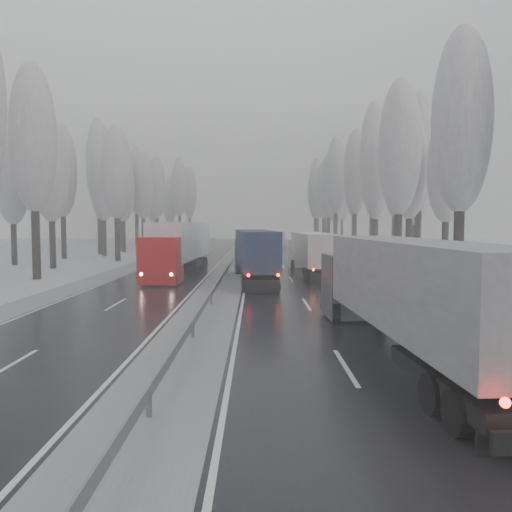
{
  "coord_description": "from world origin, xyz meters",
  "views": [
    {
      "loc": [
        2.47,
        -15.22,
        4.49
      ],
      "look_at": [
        2.46,
        19.51,
        2.2
      ],
      "focal_mm": 35.0,
      "sensor_mm": 36.0,
      "label": 1
    }
  ],
  "objects_px": {
    "truck_cream_box": "(310,250)",
    "truck_red_white": "(179,245)",
    "truck_red_red": "(185,242)",
    "box_truck_distant": "(276,239)",
    "truck_blue_box": "(254,252)",
    "truck_grey_tarp": "(403,289)"
  },
  "relations": [
    {
      "from": "truck_grey_tarp",
      "to": "truck_cream_box",
      "type": "bearing_deg",
      "value": 87.03
    },
    {
      "from": "truck_blue_box",
      "to": "truck_cream_box",
      "type": "distance_m",
      "value": 6.7
    },
    {
      "from": "truck_red_red",
      "to": "box_truck_distant",
      "type": "bearing_deg",
      "value": 72.89
    },
    {
      "from": "truck_red_white",
      "to": "truck_grey_tarp",
      "type": "bearing_deg",
      "value": -63.85
    },
    {
      "from": "box_truck_distant",
      "to": "truck_red_red",
      "type": "distance_m",
      "value": 44.28
    },
    {
      "from": "truck_grey_tarp",
      "to": "truck_red_white",
      "type": "bearing_deg",
      "value": 110.22
    },
    {
      "from": "truck_cream_box",
      "to": "box_truck_distant",
      "type": "xyz_separation_m",
      "value": [
        -0.52,
        58.0,
        -0.75
      ]
    },
    {
      "from": "truck_grey_tarp",
      "to": "truck_red_red",
      "type": "relative_size",
      "value": 1.02
    },
    {
      "from": "truck_cream_box",
      "to": "box_truck_distant",
      "type": "height_order",
      "value": "truck_cream_box"
    },
    {
      "from": "truck_cream_box",
      "to": "truck_red_red",
      "type": "bearing_deg",
      "value": 127.94
    },
    {
      "from": "truck_red_white",
      "to": "box_truck_distant",
      "type": "bearing_deg",
      "value": 82.02
    },
    {
      "from": "truck_blue_box",
      "to": "truck_red_red",
      "type": "xyz_separation_m",
      "value": [
        -8.14,
        20.17,
        -0.05
      ]
    },
    {
      "from": "box_truck_distant",
      "to": "truck_blue_box",
      "type": "bearing_deg",
      "value": -101.81
    },
    {
      "from": "truck_grey_tarp",
      "to": "truck_blue_box",
      "type": "xyz_separation_m",
      "value": [
        -5.04,
        21.74,
        -0.0
      ]
    },
    {
      "from": "truck_grey_tarp",
      "to": "box_truck_distant",
      "type": "relative_size",
      "value": 2.05
    },
    {
      "from": "truck_red_white",
      "to": "truck_red_red",
      "type": "distance_m",
      "value": 15.86
    },
    {
      "from": "truck_grey_tarp",
      "to": "truck_red_white",
      "type": "distance_m",
      "value": 28.56
    },
    {
      "from": "truck_cream_box",
      "to": "truck_blue_box",
      "type": "bearing_deg",
      "value": -137.77
    },
    {
      "from": "truck_grey_tarp",
      "to": "truck_cream_box",
      "type": "xyz_separation_m",
      "value": [
        -0.23,
        26.41,
        -0.16
      ]
    },
    {
      "from": "truck_cream_box",
      "to": "truck_red_white",
      "type": "relative_size",
      "value": 0.81
    },
    {
      "from": "truck_blue_box",
      "to": "truck_red_white",
      "type": "relative_size",
      "value": 0.87
    },
    {
      "from": "truck_blue_box",
      "to": "truck_cream_box",
      "type": "bearing_deg",
      "value": 39.68
    }
  ]
}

